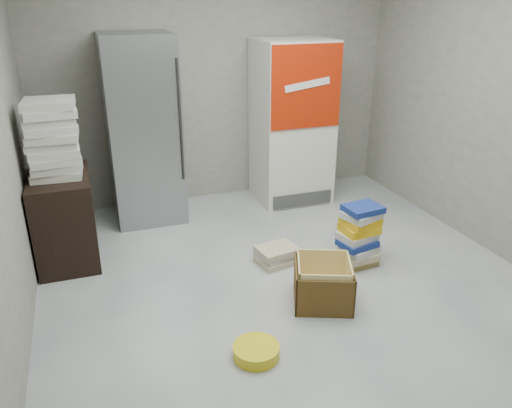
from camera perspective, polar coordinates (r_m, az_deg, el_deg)
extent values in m
plane|color=beige|center=(3.98, 5.88, -11.39)|extent=(5.00, 5.00, 0.00)
cube|color=gray|center=(5.71, -4.42, 14.41)|extent=(4.00, 0.04, 2.80)
cube|color=#A0A4A8|center=(5.27, -12.77, 8.23)|extent=(0.70, 0.70, 1.90)
cylinder|color=#333333|center=(4.94, -8.65, 9.35)|extent=(0.02, 0.02, 1.19)
cube|color=silver|center=(5.70, 4.12, 9.29)|extent=(0.80, 0.70, 1.80)
cube|color=#B01F07|center=(5.29, 5.83, 13.14)|extent=(0.78, 0.02, 0.85)
cube|color=white|center=(5.27, 5.91, 13.41)|extent=(0.50, 0.01, 0.14)
cube|color=#3F3F3F|center=(5.63, 5.32, 0.52)|extent=(0.70, 0.02, 0.15)
cube|color=black|center=(4.73, -21.01, -1.53)|extent=(0.50, 0.80, 0.80)
cube|color=silver|center=(4.59, -21.74, 3.42)|extent=(0.42, 0.42, 0.06)
cube|color=silver|center=(4.56, -21.83, 4.18)|extent=(0.41, 0.41, 0.06)
cube|color=silver|center=(4.54, -21.96, 4.92)|extent=(0.43, 0.43, 0.06)
cube|color=silver|center=(4.52, -22.06, 5.72)|extent=(0.41, 0.41, 0.06)
cube|color=silver|center=(4.52, -22.27, 6.56)|extent=(0.42, 0.42, 0.06)
cube|color=silver|center=(4.49, -22.22, 7.31)|extent=(0.42, 0.42, 0.06)
cube|color=silver|center=(4.47, -22.37, 8.11)|extent=(0.41, 0.41, 0.06)
cube|color=silver|center=(4.47, -22.58, 8.94)|extent=(0.42, 0.42, 0.06)
cube|color=silver|center=(4.44, -22.49, 9.73)|extent=(0.42, 0.42, 0.06)
cube|color=silver|center=(4.44, -22.64, 10.56)|extent=(0.42, 0.42, 0.06)
cube|color=olive|center=(4.59, 11.49, -6.29)|extent=(0.33, 0.27, 0.07)
cube|color=#BEAB8A|center=(4.53, 11.68, -5.77)|extent=(0.32, 0.26, 0.06)
cube|color=beige|center=(4.51, 11.73, -5.02)|extent=(0.37, 0.33, 0.07)
cube|color=navy|center=(4.47, 11.50, -4.39)|extent=(0.35, 0.29, 0.06)
cube|color=beige|center=(4.47, 11.49, -3.56)|extent=(0.36, 0.31, 0.06)
cube|color=yellow|center=(4.45, 11.74, -2.75)|extent=(0.33, 0.27, 0.07)
cube|color=yellow|center=(4.42, 11.87, -1.92)|extent=(0.36, 0.31, 0.07)
cube|color=beige|center=(4.38, 12.02, -1.19)|extent=(0.37, 0.33, 0.06)
cube|color=navy|center=(4.35, 12.13, -0.53)|extent=(0.33, 0.28, 0.05)
cube|color=#BEAB8A|center=(4.51, 2.39, -6.42)|extent=(0.39, 0.33, 0.05)
cube|color=beige|center=(4.51, 2.38, -5.70)|extent=(0.40, 0.34, 0.06)
cube|color=#BEAB8A|center=(4.46, 2.42, -5.26)|extent=(0.38, 0.32, 0.05)
cube|color=gold|center=(4.03, 7.57, -10.90)|extent=(0.54, 0.54, 0.01)
cube|color=brown|center=(4.13, 7.44, -7.52)|extent=(0.41, 0.17, 0.31)
cube|color=brown|center=(3.77, 7.94, -10.80)|extent=(0.41, 0.17, 0.31)
cube|color=brown|center=(3.93, 4.54, -9.06)|extent=(0.17, 0.41, 0.31)
cube|color=brown|center=(3.97, 10.78, -9.08)|extent=(0.17, 0.41, 0.31)
cube|color=gold|center=(4.10, 7.48, -7.40)|extent=(0.38, 0.16, 0.36)
cube|color=gold|center=(3.77, 7.93, -10.37)|extent=(0.38, 0.16, 0.36)
cube|color=gold|center=(3.92, 4.83, -8.80)|extent=(0.16, 0.38, 0.36)
cube|color=gold|center=(3.96, 10.53, -8.82)|extent=(0.16, 0.38, 0.36)
cylinder|color=yellow|center=(3.45, 0.01, -16.48)|extent=(0.41, 0.41, 0.08)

